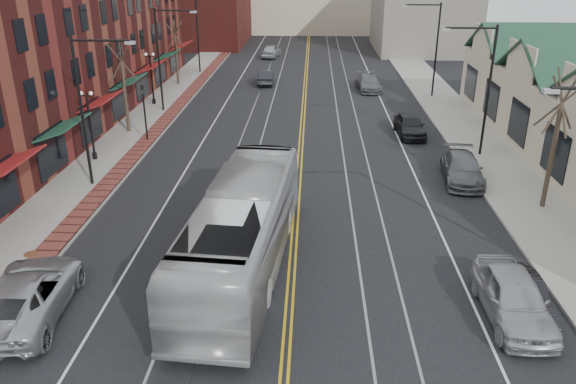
# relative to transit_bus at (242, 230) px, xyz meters

# --- Properties ---
(sidewalk_left) EXTENTS (4.00, 120.00, 0.15)m
(sidewalk_left) POSITION_rel_transit_bus_xyz_m (-10.00, 12.57, -1.74)
(sidewalk_left) COLOR gray
(sidewalk_left) RESTS_ON ground
(sidewalk_right) EXTENTS (4.00, 120.00, 0.15)m
(sidewalk_right) POSITION_rel_transit_bus_xyz_m (14.00, 12.57, -1.74)
(sidewalk_right) COLOR gray
(sidewalk_right) RESTS_ON ground
(building_left) EXTENTS (10.00, 50.00, 11.00)m
(building_left) POSITION_rel_transit_bus_xyz_m (-17.00, 19.57, 3.69)
(building_left) COLOR maroon
(building_left) RESTS_ON ground
(backdrop_mid) EXTENTS (22.00, 14.00, 9.00)m
(backdrop_mid) POSITION_rel_transit_bus_xyz_m (2.00, 77.57, 2.69)
(backdrop_mid) COLOR beige
(backdrop_mid) RESTS_ON ground
(backdrop_right) EXTENTS (12.00, 16.00, 11.00)m
(backdrop_right) POSITION_rel_transit_bus_xyz_m (17.00, 57.57, 3.69)
(backdrop_right) COLOR slate
(backdrop_right) RESTS_ON ground
(streetlight_l_1) EXTENTS (3.33, 0.25, 8.00)m
(streetlight_l_1) POSITION_rel_transit_bus_xyz_m (-9.05, 8.57, 3.22)
(streetlight_l_1) COLOR black
(streetlight_l_1) RESTS_ON sidewalk_left
(streetlight_l_2) EXTENTS (3.33, 0.25, 8.00)m
(streetlight_l_2) POSITION_rel_transit_bus_xyz_m (-9.05, 24.57, 3.22)
(streetlight_l_2) COLOR black
(streetlight_l_2) RESTS_ON sidewalk_left
(streetlight_l_3) EXTENTS (3.33, 0.25, 8.00)m
(streetlight_l_3) POSITION_rel_transit_bus_xyz_m (-9.05, 40.57, 3.22)
(streetlight_l_3) COLOR black
(streetlight_l_3) RESTS_ON sidewalk_left
(streetlight_r_1) EXTENTS (3.33, 0.25, 8.00)m
(streetlight_r_1) POSITION_rel_transit_bus_xyz_m (13.05, 14.57, 3.22)
(streetlight_r_1) COLOR black
(streetlight_r_1) RESTS_ON sidewalk_right
(streetlight_r_2) EXTENTS (3.33, 0.25, 8.00)m
(streetlight_r_2) POSITION_rel_transit_bus_xyz_m (13.05, 30.57, 3.22)
(streetlight_r_2) COLOR black
(streetlight_r_2) RESTS_ON sidewalk_right
(lamppost_l_2) EXTENTS (0.84, 0.28, 4.27)m
(lamppost_l_2) POSITION_rel_transit_bus_xyz_m (-10.80, 12.57, 0.39)
(lamppost_l_2) COLOR black
(lamppost_l_2) RESTS_ON sidewalk_left
(lamppost_l_3) EXTENTS (0.84, 0.28, 4.27)m
(lamppost_l_3) POSITION_rel_transit_bus_xyz_m (-10.80, 26.57, 0.39)
(lamppost_l_3) COLOR black
(lamppost_l_3) RESTS_ON sidewalk_left
(tree_left_near) EXTENTS (1.78, 1.37, 6.48)m
(tree_left_near) POSITION_rel_transit_bus_xyz_m (-10.50, 18.57, 1.70)
(tree_left_near) COLOR #382B21
(tree_left_near) RESTS_ON sidewalk_left
(tree_left_far) EXTENTS (1.66, 1.28, 6.02)m
(tree_left_far) POSITION_rel_transit_bus_xyz_m (-10.50, 34.57, 1.47)
(tree_left_far) COLOR #382B21
(tree_left_far) RESTS_ON sidewalk_left
(tree_right_mid) EXTENTS (1.90, 1.46, 6.93)m
(tree_right_mid) POSITION_rel_transit_bus_xyz_m (14.50, 6.57, 1.94)
(tree_right_mid) COLOR #382B21
(tree_right_mid) RESTS_ON sidewalk_right
(manhole_far) EXTENTS (0.60, 0.60, 0.02)m
(manhole_far) POSITION_rel_transit_bus_xyz_m (-9.20, 0.57, -1.65)
(manhole_far) COLOR #592D19
(manhole_far) RESTS_ON sidewalk_left
(traffic_signal) EXTENTS (0.18, 0.15, 3.80)m
(traffic_signal) POSITION_rel_transit_bus_xyz_m (-8.60, 16.57, 0.54)
(traffic_signal) COLOR black
(traffic_signal) RESTS_ON sidewalk_left
(transit_bus) EXTENTS (4.13, 13.21, 3.62)m
(transit_bus) POSITION_rel_transit_bus_xyz_m (0.00, 0.00, 0.00)
(transit_bus) COLOR silver
(transit_bus) RESTS_ON ground
(parked_suv) EXTENTS (3.29, 6.23, 1.67)m
(parked_suv) POSITION_rel_transit_bus_xyz_m (-7.30, -3.48, -0.97)
(parked_suv) COLOR #AEB1B5
(parked_suv) RESTS_ON ground
(parked_car_a) EXTENTS (2.02, 4.97, 1.69)m
(parked_car_a) POSITION_rel_transit_bus_xyz_m (9.93, -2.91, -0.97)
(parked_car_a) COLOR #A7A8AF
(parked_car_a) RESTS_ON ground
(parked_car_b) EXTENTS (1.44, 4.07, 1.34)m
(parked_car_b) POSITION_rel_transit_bus_xyz_m (10.32, -2.58, -1.14)
(parked_car_b) COLOR black
(parked_car_b) RESTS_ON ground
(parked_car_c) EXTENTS (2.58, 5.28, 1.48)m
(parked_car_c) POSITION_rel_transit_bus_xyz_m (11.30, 10.27, -1.07)
(parked_car_c) COLOR slate
(parked_car_c) RESTS_ON ground
(parked_car_d) EXTENTS (1.99, 4.59, 1.54)m
(parked_car_d) POSITION_rel_transit_bus_xyz_m (9.67, 18.83, -1.04)
(parked_car_d) COLOR black
(parked_car_d) RESTS_ON ground
(distant_car_left) EXTENTS (1.66, 4.28, 1.39)m
(distant_car_left) POSITION_rel_transit_bus_xyz_m (-1.93, 35.38, -1.12)
(distant_car_left) COLOR black
(distant_car_left) RESTS_ON ground
(distant_car_right) EXTENTS (2.38, 5.12, 1.45)m
(distant_car_right) POSITION_rel_transit_bus_xyz_m (7.99, 33.09, -1.09)
(distant_car_right) COLOR slate
(distant_car_right) RESTS_ON ground
(distant_car_far) EXTENTS (2.46, 4.80, 1.56)m
(distant_car_far) POSITION_rel_transit_bus_xyz_m (-2.50, 50.85, -1.03)
(distant_car_far) COLOR #ABADB2
(distant_car_far) RESTS_ON ground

